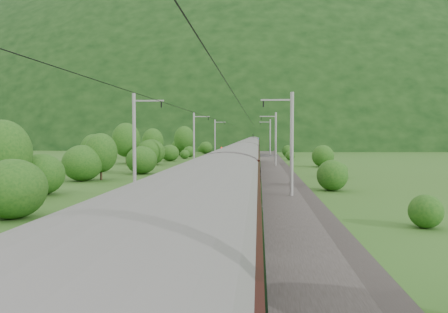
{
  "coord_description": "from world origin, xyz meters",
  "views": [
    {
      "loc": [
        3.66,
        -33.94,
        5.11
      ],
      "look_at": [
        -0.14,
        13.71,
        2.6
      ],
      "focal_mm": 35.0,
      "sensor_mm": 36.0,
      "label": 1
    }
  ],
  "objects": [
    {
      "name": "catenary_left",
      "position": [
        -6.12,
        32.0,
        4.5
      ],
      "size": [
        2.54,
        192.28,
        8.0
      ],
      "color": "gray",
      "rests_on": "railbed"
    },
    {
      "name": "train",
      "position": [
        2.4,
        3.33,
        3.24
      ],
      "size": [
        2.7,
        129.96,
        4.67
      ],
      "color": "black",
      "rests_on": "ground"
    },
    {
      "name": "railbed",
      "position": [
        0.0,
        10.0,
        0.15
      ],
      "size": [
        14.0,
        220.0,
        0.3
      ],
      "primitive_type": "cube",
      "color": "#38332D",
      "rests_on": "ground"
    },
    {
      "name": "hazard_post_near",
      "position": [
        -0.41,
        30.92,
        1.01
      ],
      "size": [
        0.15,
        0.15,
        1.42
      ],
      "primitive_type": "cylinder",
      "color": "red",
      "rests_on": "railbed"
    },
    {
      "name": "ground",
      "position": [
        0.0,
        0.0,
        0.0
      ],
      "size": [
        600.0,
        600.0,
        0.0
      ],
      "primitive_type": "plane",
      "color": "#30541A",
      "rests_on": "ground"
    },
    {
      "name": "track_right",
      "position": [
        2.4,
        10.0,
        0.37
      ],
      "size": [
        2.4,
        220.0,
        0.27
      ],
      "color": "brown",
      "rests_on": "railbed"
    },
    {
      "name": "track_left",
      "position": [
        -2.4,
        10.0,
        0.37
      ],
      "size": [
        2.4,
        220.0,
        0.27
      ],
      "color": "brown",
      "rests_on": "railbed"
    },
    {
      "name": "mountain_main",
      "position": [
        0.0,
        260.0,
        0.0
      ],
      "size": [
        504.0,
        360.0,
        244.0
      ],
      "primitive_type": "ellipsoid",
      "color": "black",
      "rests_on": "ground"
    },
    {
      "name": "overhead_wires",
      "position": [
        0.0,
        10.0,
        7.1
      ],
      "size": [
        4.83,
        198.0,
        0.03
      ],
      "color": "black",
      "rests_on": "ground"
    },
    {
      "name": "vegetation_left",
      "position": [
        -14.12,
        18.56,
        2.59
      ],
      "size": [
        14.02,
        148.58,
        6.97
      ],
      "color": "#184713",
      "rests_on": "ground"
    },
    {
      "name": "signal",
      "position": [
        -3.61,
        50.94,
        1.58
      ],
      "size": [
        0.24,
        0.24,
        2.18
      ],
      "color": "black",
      "rests_on": "railbed"
    },
    {
      "name": "mountain_ridge",
      "position": [
        -120.0,
        300.0,
        0.0
      ],
      "size": [
        336.0,
        280.0,
        132.0
      ],
      "primitive_type": "ellipsoid",
      "color": "black",
      "rests_on": "ground"
    },
    {
      "name": "vegetation_right",
      "position": [
        11.56,
        9.59,
        1.33
      ],
      "size": [
        6.36,
        108.01,
        3.15
      ],
      "color": "#184713",
      "rests_on": "ground"
    },
    {
      "name": "catenary_right",
      "position": [
        6.12,
        32.0,
        4.5
      ],
      "size": [
        2.54,
        192.28,
        8.0
      ],
      "color": "gray",
      "rests_on": "railbed"
    },
    {
      "name": "hazard_post_far",
      "position": [
        0.47,
        26.06,
        1.14
      ],
      "size": [
        0.18,
        0.18,
        1.69
      ],
      "primitive_type": "cylinder",
      "color": "red",
      "rests_on": "railbed"
    }
  ]
}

